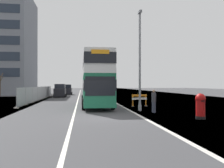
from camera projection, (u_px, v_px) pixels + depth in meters
name	position (u px, v px, depth m)	size (l,w,h in m)	color
ground	(110.00, 118.00, 15.81)	(140.00, 280.00, 0.10)	#38383A
double_decker_bus	(96.00, 79.00, 24.01)	(2.82, 11.56, 5.01)	#196042
lamppost_foreground	(140.00, 64.00, 19.75)	(0.29, 0.70, 8.20)	gray
red_pillar_postbox	(200.00, 105.00, 15.02)	(0.63, 0.63, 1.59)	black
roadworks_barrier	(139.00, 99.00, 23.57)	(1.66, 0.86, 1.19)	orange
construction_site_fence	(40.00, 94.00, 33.41)	(0.44, 24.00, 1.90)	#A8AAAD
car_oncoming_near	(60.00, 91.00, 41.66)	(2.03, 3.98, 2.27)	black
car_receding_mid	(67.00, 90.00, 51.43)	(2.06, 4.47, 2.19)	black
bare_tree_far_verge_near	(0.00, 83.00, 44.91)	(1.81, 2.45, 5.16)	#4C3D2D
pedestrian_at_kerb	(154.00, 101.00, 18.40)	(0.34, 0.34, 1.75)	#2D3342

